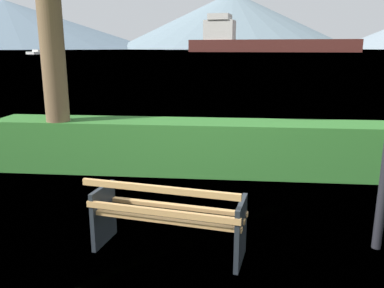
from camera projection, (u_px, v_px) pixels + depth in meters
ground_plane at (170, 250)px, 4.34m from camera, size 1400.00×1400.00×0.00m
water_surface at (231, 50)px, 301.01m from camera, size 620.00×620.00×0.00m
park_bench at (167, 217)px, 4.18m from camera, size 1.72×0.85×0.87m
hedge_row at (194, 147)px, 7.00m from camera, size 7.14×0.84×0.93m
cargo_ship_large at (259, 41)px, 193.26m from camera, size 82.58×25.75×18.39m
fishing_boat_near at (38, 53)px, 130.77m from camera, size 4.50×8.85×1.48m
distant_hills at (209, 23)px, 531.79m from camera, size 999.60×410.09×75.96m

